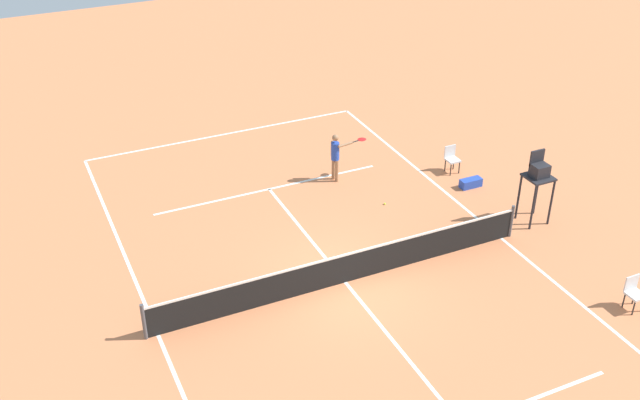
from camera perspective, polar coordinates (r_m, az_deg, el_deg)
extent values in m
plane|color=#D37A4C|center=(21.22, 1.91, -6.22)|extent=(60.00, 60.00, 0.00)
cube|color=white|center=(29.64, -7.22, 4.95)|extent=(10.62, 0.10, 0.01)
cube|color=white|center=(23.68, 13.51, -2.81)|extent=(0.10, 21.03, 0.01)
cube|color=white|center=(19.89, -12.13, -9.93)|extent=(0.10, 21.03, 0.01)
cube|color=white|center=(25.66, -3.86, 0.83)|extent=(7.97, 0.10, 0.01)
cube|color=white|center=(21.21, 1.91, -6.21)|extent=(0.10, 11.57, 0.01)
cylinder|color=#4C4C51|center=(23.57, 14.24, -1.55)|extent=(0.10, 0.10, 1.07)
cylinder|color=#4C4C51|center=(19.52, -13.16, -8.95)|extent=(0.10, 0.10, 1.07)
cube|color=black|center=(20.95, 1.93, -5.22)|extent=(11.22, 0.03, 0.91)
cube|color=white|center=(20.67, 1.96, -4.15)|extent=(11.22, 0.04, 0.06)
cylinder|color=#9E704C|center=(26.04, 1.01, 2.39)|extent=(0.12, 0.12, 0.81)
cylinder|color=#9E704C|center=(25.90, 1.27, 2.21)|extent=(0.12, 0.12, 0.81)
cylinder|color=#2647B7|center=(25.64, 1.16, 3.71)|extent=(0.28, 0.28, 0.63)
sphere|color=#9E704C|center=(25.42, 1.17, 4.72)|extent=(0.23, 0.23, 0.23)
cylinder|color=#9E704C|center=(25.76, 0.92, 3.94)|extent=(0.09, 0.09, 0.56)
cylinder|color=#9E704C|center=(25.54, 1.92, 4.21)|extent=(0.57, 0.18, 0.09)
cylinder|color=black|center=(25.76, 2.66, 4.43)|extent=(0.26, 0.08, 0.04)
ellipsoid|color=red|center=(25.92, 3.18, 4.59)|extent=(0.36, 0.33, 0.04)
sphere|color=#CCE033|center=(24.79, 4.90, -0.28)|extent=(0.07, 0.07, 0.07)
cylinder|color=#232328|center=(24.39, 17.04, -0.18)|extent=(0.07, 0.07, 1.55)
cylinder|color=#232328|center=(23.97, 15.77, -0.54)|extent=(0.07, 0.07, 1.55)
cylinder|color=#232328|center=(24.83, 16.03, 0.57)|extent=(0.07, 0.07, 1.55)
cylinder|color=#232328|center=(24.42, 14.76, 0.22)|extent=(0.07, 0.07, 1.55)
cube|color=#232328|center=(24.01, 16.17, 1.68)|extent=(0.80, 0.80, 0.06)
cube|color=#232328|center=(23.91, 16.25, 2.16)|extent=(0.50, 0.44, 0.40)
cube|color=#232328|center=(23.88, 16.07, 3.11)|extent=(0.50, 0.06, 0.50)
cylinder|color=#262626|center=(21.56, 22.59, -7.54)|extent=(0.04, 0.04, 0.45)
cylinder|color=#262626|center=(21.97, 22.60, -6.78)|extent=(0.04, 0.04, 0.45)
cylinder|color=#262626|center=(21.74, 21.95, -7.05)|extent=(0.04, 0.04, 0.45)
cube|color=silver|center=(21.62, 22.73, -6.62)|extent=(0.44, 0.44, 0.06)
cube|color=silver|center=(21.59, 22.45, -5.78)|extent=(0.44, 0.04, 0.44)
cylinder|color=#262626|center=(26.92, 10.46, 2.42)|extent=(0.04, 0.04, 0.45)
cylinder|color=#262626|center=(26.74, 9.84, 2.27)|extent=(0.04, 0.04, 0.45)
cylinder|color=#262626|center=(27.18, 10.05, 2.74)|extent=(0.04, 0.04, 0.45)
cylinder|color=#262626|center=(26.99, 9.43, 2.60)|extent=(0.04, 0.04, 0.45)
cube|color=silver|center=(26.84, 9.99, 2.99)|extent=(0.44, 0.44, 0.06)
cube|color=silver|center=(26.89, 9.78, 3.66)|extent=(0.44, 0.04, 0.44)
cube|color=#2647B7|center=(26.18, 11.31, 1.27)|extent=(0.76, 0.32, 0.30)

